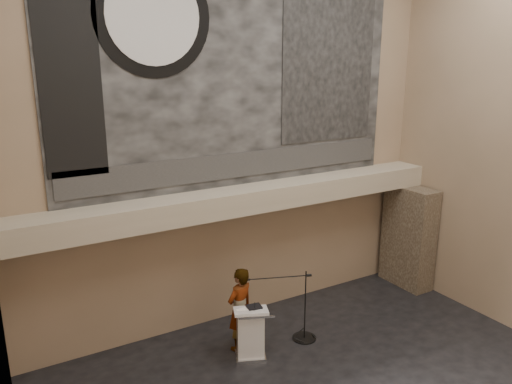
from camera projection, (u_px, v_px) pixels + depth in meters
wall_back at (238, 137)px, 10.90m from camera, size 10.00×0.02×8.50m
soffit at (247, 199)px, 10.91m from camera, size 10.00×0.80×0.50m
sprinkler_left at (180, 224)px, 10.17m from camera, size 0.04×0.04×0.06m
sprinkler_right at (318, 200)px, 11.86m from camera, size 0.04×0.04×0.06m
banner at (238, 69)px, 10.49m from camera, size 8.00×0.05×5.00m
banner_text_strip at (239, 165)px, 11.00m from camera, size 7.76×0.02×0.55m
banner_clock_rim at (153, 16)px, 9.32m from camera, size 2.30×0.02×2.30m
banner_clock_face at (154, 16)px, 9.31m from camera, size 1.84×0.02×1.84m
banner_building_print at (329, 64)px, 11.60m from camera, size 2.60×0.02×3.60m
banner_brick_print at (71, 89)px, 8.89m from camera, size 1.10×0.02×3.20m
stone_pier at (408, 236)px, 13.21m from camera, size 0.60×1.40×2.70m
lectern at (250, 334)px, 10.07m from camera, size 0.81×0.71×1.13m
binder at (254, 307)px, 9.98m from camera, size 0.32×0.27×0.04m
papers at (244, 312)px, 9.83m from camera, size 0.22×0.30×0.00m
speaker_person at (240, 309)px, 10.33m from camera, size 0.76×0.61×1.81m
mic_stand at (302, 328)px, 10.84m from camera, size 1.52×0.74×1.59m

